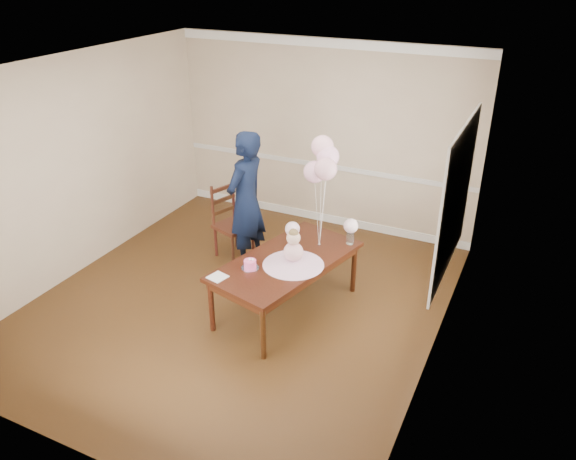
{
  "coord_description": "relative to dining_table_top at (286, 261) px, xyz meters",
  "views": [
    {
      "loc": [
        2.92,
        -4.77,
        3.75
      ],
      "look_at": [
        0.6,
        0.09,
        1.05
      ],
      "focal_mm": 35.0,
      "sensor_mm": 36.0,
      "label": 1
    }
  ],
  "objects": [
    {
      "name": "window_blinds",
      "position": [
        1.64,
        0.39,
        0.91
      ],
      "size": [
        0.01,
        1.5,
        1.4
      ],
      "primitive_type": "cube",
      "color": "silver",
      "rests_on": "wall_right"
    },
    {
      "name": "woman",
      "position": [
        -0.92,
        0.73,
        0.26
      ],
      "size": [
        0.5,
        0.7,
        1.82
      ],
      "primitive_type": "imported",
      "rotation": [
        0.0,
        0.0,
        -1.66
      ],
      "color": "black",
      "rests_on": "floor"
    },
    {
      "name": "wall_right",
      "position": [
        1.68,
        -0.11,
        0.71
      ],
      "size": [
        0.02,
        5.0,
        2.7
      ],
      "primitive_type": "cube",
      "color": "tan",
      "rests_on": "floor"
    },
    {
      "name": "wall_left",
      "position": [
        -2.82,
        -0.11,
        0.71
      ],
      "size": [
        0.02,
        5.0,
        2.7
      ],
      "primitive_type": "cube",
      "color": "tan",
      "rests_on": "floor"
    },
    {
      "name": "cake_flower_b",
      "position": [
        -0.24,
        -0.33,
        0.13
      ],
      "size": [
        0.03,
        0.03,
        0.03
      ],
      "primitive_type": "sphere",
      "color": "white",
      "rests_on": "birthday_cake"
    },
    {
      "name": "chair_slat_top",
      "position": [
        -1.38,
        0.91,
        0.29
      ],
      "size": [
        0.16,
        0.38,
        0.05
      ],
      "primitive_type": "cube",
      "rotation": [
        0.0,
        0.0,
        -0.33
      ],
      "color": "#3D1B10",
      "rests_on": "dining_chair_seat"
    },
    {
      "name": "ceiling",
      "position": [
        -0.57,
        -0.11,
        2.06
      ],
      "size": [
        4.5,
        5.0,
        0.02
      ],
      "primitive_type": "cube",
      "color": "white",
      "rests_on": "wall_back"
    },
    {
      "name": "chair_leg_fr",
      "position": [
        -1.08,
        0.62,
        -0.43
      ],
      "size": [
        0.05,
        0.05,
        0.43
      ],
      "primitive_type": "cylinder",
      "rotation": [
        0.0,
        0.0,
        -0.33
      ],
      "color": "#38190F",
      "rests_on": "floor"
    },
    {
      "name": "baseboard_trim",
      "position": [
        -0.57,
        2.38,
        -0.58
      ],
      "size": [
        4.5,
        0.02,
        0.12
      ],
      "primitive_type": "cube",
      "color": "white",
      "rests_on": "floor"
    },
    {
      "name": "table_leg_fr",
      "position": [
        0.16,
        -0.88,
        -0.33
      ],
      "size": [
        0.08,
        0.08,
        0.62
      ],
      "primitive_type": "cylinder",
      "rotation": [
        0.0,
        0.0,
        -0.24
      ],
      "color": "black",
      "rests_on": "floor"
    },
    {
      "name": "rose_vase_near",
      "position": [
        -0.07,
        0.29,
        0.09
      ],
      "size": [
        0.11,
        0.11,
        0.14
      ],
      "primitive_type": "cylinder",
      "rotation": [
        0.0,
        0.0,
        -0.24
      ],
      "color": "silver",
      "rests_on": "dining_table_top"
    },
    {
      "name": "table_leg_fl",
      "position": [
        -0.56,
        -0.7,
        -0.33
      ],
      "size": [
        0.08,
        0.08,
        0.62
      ],
      "primitive_type": "cylinder",
      "rotation": [
        0.0,
        0.0,
        -0.24
      ],
      "color": "black",
      "rests_on": "floor"
    },
    {
      "name": "wall_back",
      "position": [
        -0.57,
        2.39,
        0.71
      ],
      "size": [
        4.5,
        0.02,
        2.7
      ],
      "primitive_type": "cube",
      "color": "tan",
      "rests_on": "floor"
    },
    {
      "name": "chair_leg_br",
      "position": [
        -0.96,
        0.96,
        -0.43
      ],
      "size": [
        0.05,
        0.05,
        0.43
      ],
      "primitive_type": "cylinder",
      "rotation": [
        0.0,
        0.0,
        -0.33
      ],
      "color": "#3A150F",
      "rests_on": "floor"
    },
    {
      "name": "balloon_weight",
      "position": [
        0.2,
        0.45,
        0.03
      ],
      "size": [
        0.04,
        0.04,
        0.02
      ],
      "primitive_type": "cylinder",
      "rotation": [
        0.0,
        0.0,
        -0.24
      ],
      "color": "silver",
      "rests_on": "dining_table_top"
    },
    {
      "name": "balloon_c",
      "position": [
        0.24,
        0.54,
        1.09
      ],
      "size": [
        0.25,
        0.25,
        0.25
      ],
      "primitive_type": "sphere",
      "color": "#F1ABD0",
      "rests_on": "balloon_ribbon_c"
    },
    {
      "name": "table_apron",
      "position": [
        0.0,
        -0.0,
        -0.07
      ],
      "size": [
        1.18,
        1.83,
        0.09
      ],
      "primitive_type": "cube",
      "rotation": [
        0.0,
        0.0,
        -0.24
      ],
      "color": "black",
      "rests_on": "table_leg_fl"
    },
    {
      "name": "crown_molding",
      "position": [
        -0.57,
        2.38,
        1.99
      ],
      "size": [
        4.5,
        0.02,
        0.12
      ],
      "primitive_type": "cube",
      "color": "white",
      "rests_on": "wall_back"
    },
    {
      "name": "chair_back_post_r",
      "position": [
        -1.32,
        1.08,
        0.09
      ],
      "size": [
        0.05,
        0.05,
        0.55
      ],
      "primitive_type": "cylinder",
      "rotation": [
        0.0,
        0.0,
        -0.33
      ],
      "color": "black",
      "rests_on": "dining_chair_seat"
    },
    {
      "name": "roses_far",
      "position": [
        0.51,
        0.65,
        0.25
      ],
      "size": [
        0.17,
        0.17,
        0.17
      ],
      "primitive_type": "sphere",
      "color": "silver",
      "rests_on": "rose_vase_far"
    },
    {
      "name": "roses_near",
      "position": [
        -0.07,
        0.29,
        0.25
      ],
      "size": [
        0.17,
        0.17,
        0.17
      ],
      "primitive_type": "sphere",
      "color": "beige",
      "rests_on": "rose_vase_near"
    },
    {
      "name": "floor",
      "position": [
        -0.57,
        -0.11,
        -0.64
      ],
      "size": [
        4.5,
        5.0,
        0.0
      ],
      "primitive_type": "cube",
      "color": "#331E0C",
      "rests_on": "ground"
    },
    {
      "name": "baby_hair",
      "position": [
        0.12,
        -0.08,
        0.4
      ],
      "size": [
        0.11,
        0.11,
        0.11
      ],
      "primitive_type": "sphere",
      "color": "brown",
      "rests_on": "baby_head"
    },
    {
      "name": "balloon_b",
      "position": [
        0.28,
        0.39,
        1.0
      ],
      "size": [
        0.25,
        0.25,
        0.25
      ],
      "primitive_type": "sphere",
      "color": "#DA9BAB",
      "rests_on": "balloon_ribbon_b"
    },
    {
      "name": "wall_front",
      "position": [
        -0.57,
        -2.61,
        0.71
      ],
      "size": [
        4.5,
        0.02,
        2.7
      ],
      "primitive_type": "cube",
      "color": "tan",
      "rests_on": "floor"
    },
    {
      "name": "cake_platter",
      "position": [
        -0.27,
        -0.35,
        0.03
      ],
      "size": [
        0.24,
        0.24,
        0.01
      ],
      "primitive_type": "cylinder",
      "rotation": [
        0.0,
        0.0,
        -0.24
      ],
      "color": "silver",
      "rests_on": "dining_table_top"
    },
    {
      "name": "baby_torso",
      "position": [
        0.12,
        -0.08,
        0.18
      ],
      "size": [
        0.21,
        0.21,
        0.21
      ],
      "primitive_type": "sphere",
      "color": "pink",
      "rests_on": "baby_skirt"
    },
    {
      "name": "chair_leg_fl",
      "position": [
        -1.42,
        0.74,
        -0.43
      ],
      "size": [
        0.05,
        0.05,
        0.43
      ],
      "primitive_type": "cylinder",
      "rotation": [
        0.0,
        0.0,
        -0.33
      ],
      "color": "#3E1511",
      "rests_on": "floor"
    },
    {
      "name": "birthday_cake",
      "position": [
        -0.27,
        -0.35,
        0.07
      ],
      "size": [
        0.16,
        0.16,
        0.09
      ],
      "primitive_type": "cylinder",
      "rotation": [
        0.0,
        0.0,
        -0.24
      ],
      "color": "#FF509C",
      "rests_on": "cake_platter"
    },
    {
      "name": "chair_back_post_l",
      "position": [
        -1.43,
        0.74,
        0.09
      ],
      "size": [
        0.05,
        0.05,
        0.55
      ],
      "primitive_type": "cylinder",
      "rotation": [
        0.0,
        0.0,
        -0.33
      ],
      "color": "#3C1910",
      "rests_on": "dining_chair_seat"
    },
    {
      "name": "cake_flower_a",
      "position": [
        -0.27,
        -0.35,
        0.13
      ],
      "size": [
        0.03,
        0.03,
        0.03
      ],
      "primitive_type": "sphere",
      "color": "white",
      "rests_on": "birthday_cake"
    },
    {
      "name": "chair_rail_trim",
      "position": [
        -0.57,
        2.38,
        0.26
      ],
      "size": [
        4.5,
        0.02,
        0.07
      ],
      "primitive_type": "cube",
      "color": "silver",
      "rests_on": "wall_back"
    },
    {
      "name": "balloon_ribbon_b",
      "position": [
        0.24,
        0.42,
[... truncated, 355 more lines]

